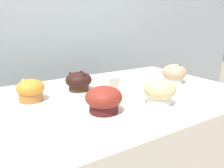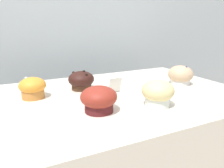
{
  "view_description": "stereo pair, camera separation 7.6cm",
  "coord_description": "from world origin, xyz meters",
  "px_view_note": "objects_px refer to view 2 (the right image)",
  "views": [
    {
      "loc": [
        -0.39,
        -0.64,
        1.14
      ],
      "look_at": [
        0.0,
        -0.02,
        0.94
      ],
      "focal_mm": 35.0,
      "sensor_mm": 36.0,
      "label": 1
    },
    {
      "loc": [
        -0.32,
        -0.68,
        1.14
      ],
      "look_at": [
        0.0,
        -0.02,
        0.94
      ],
      "focal_mm": 35.0,
      "sensor_mm": 36.0,
      "label": 2
    }
  ],
  "objects_px": {
    "muffin_front_left": "(99,99)",
    "muffin_front_right": "(81,81)",
    "muffin_front_center": "(33,88)",
    "muffin_back_left": "(180,75)",
    "muffin_back_right": "(158,93)"
  },
  "relations": [
    {
      "from": "muffin_front_center",
      "to": "muffin_front_left",
      "type": "height_order",
      "value": "muffin_front_left"
    },
    {
      "from": "muffin_front_right",
      "to": "muffin_front_center",
      "type": "bearing_deg",
      "value": -172.5
    },
    {
      "from": "muffin_back_right",
      "to": "muffin_front_right",
      "type": "bearing_deg",
      "value": 119.85
    },
    {
      "from": "muffin_back_right",
      "to": "muffin_front_right",
      "type": "xyz_separation_m",
      "value": [
        -0.16,
        0.27,
        -0.01
      ]
    },
    {
      "from": "muffin_front_center",
      "to": "muffin_front_right",
      "type": "height_order",
      "value": "muffin_front_right"
    },
    {
      "from": "muffin_back_right",
      "to": "muffin_front_right",
      "type": "height_order",
      "value": "muffin_back_right"
    },
    {
      "from": "muffin_back_left",
      "to": "muffin_back_right",
      "type": "xyz_separation_m",
      "value": [
        -0.24,
        -0.16,
        0.0
      ]
    },
    {
      "from": "muffin_front_left",
      "to": "muffin_front_right",
      "type": "xyz_separation_m",
      "value": [
        0.02,
        0.24,
        -0.0
      ]
    },
    {
      "from": "muffin_front_center",
      "to": "muffin_front_right",
      "type": "relative_size",
      "value": 0.91
    },
    {
      "from": "muffin_back_right",
      "to": "muffin_front_left",
      "type": "relative_size",
      "value": 0.94
    },
    {
      "from": "muffin_back_left",
      "to": "muffin_front_right",
      "type": "height_order",
      "value": "muffin_back_left"
    },
    {
      "from": "muffin_front_right",
      "to": "muffin_back_left",
      "type": "bearing_deg",
      "value": -15.49
    },
    {
      "from": "muffin_front_left",
      "to": "muffin_front_right",
      "type": "height_order",
      "value": "same"
    },
    {
      "from": "muffin_back_right",
      "to": "muffin_front_left",
      "type": "distance_m",
      "value": 0.19
    },
    {
      "from": "muffin_front_center",
      "to": "muffin_front_left",
      "type": "xyz_separation_m",
      "value": [
        0.16,
        -0.21,
        0.0
      ]
    }
  ]
}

